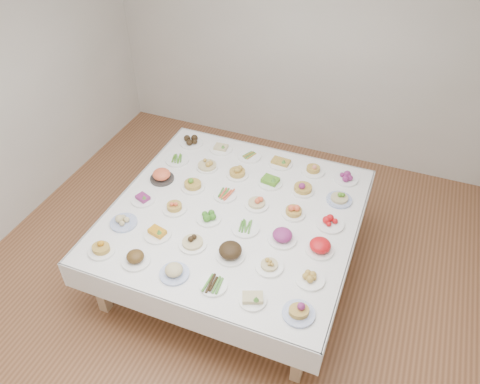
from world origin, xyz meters
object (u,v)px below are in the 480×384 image
at_px(display_table, 234,218).
at_px(dish_0, 101,248).
at_px(dish_35, 346,177).
at_px(dish_18, 161,174).

distance_m(display_table, dish_0, 1.22).
distance_m(dish_0, dish_35, 2.43).
bearing_deg(dish_35, display_table, -135.18).
height_order(dish_0, dish_18, dish_18).
bearing_deg(dish_18, dish_35, 21.44).
relative_size(dish_0, dish_18, 0.87).
relative_size(display_table, dish_35, 9.44).
xyz_separation_m(display_table, dish_0, (-0.85, -0.87, 0.12)).
distance_m(display_table, dish_18, 0.88).
bearing_deg(display_table, dish_0, -134.54).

